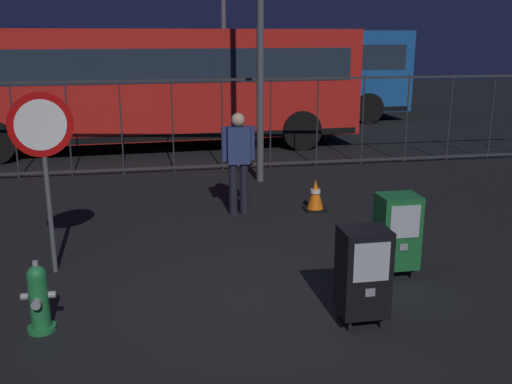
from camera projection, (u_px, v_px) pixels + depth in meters
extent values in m
plane|color=black|center=(249.00, 298.00, 6.54)|extent=(60.00, 60.00, 0.00)
cylinder|color=#1E7238|center=(42.00, 328.00, 5.81)|extent=(0.28, 0.28, 0.05)
cylinder|color=#1E7238|center=(39.00, 301.00, 5.73)|extent=(0.19, 0.19, 0.55)
sphere|color=#1E7238|center=(36.00, 275.00, 5.66)|extent=(0.19, 0.19, 0.19)
cylinder|color=gray|center=(35.00, 264.00, 5.63)|extent=(0.06, 0.06, 0.05)
cylinder|color=gray|center=(36.00, 304.00, 5.59)|extent=(0.09, 0.08, 0.09)
cylinder|color=gray|center=(25.00, 297.00, 5.69)|extent=(0.07, 0.07, 0.07)
cylinder|color=gray|center=(52.00, 295.00, 5.74)|extent=(0.07, 0.07, 0.07)
cylinder|color=black|center=(386.00, 275.00, 6.99)|extent=(0.04, 0.04, 0.12)
cylinder|color=black|center=(412.00, 273.00, 7.05)|extent=(0.04, 0.04, 0.12)
cylinder|color=black|center=(377.00, 267.00, 7.26)|extent=(0.04, 0.04, 0.12)
cylinder|color=black|center=(402.00, 265.00, 7.32)|extent=(0.04, 0.04, 0.12)
cube|color=#19602D|center=(397.00, 231.00, 7.02)|extent=(0.48, 0.40, 0.90)
cube|color=#B2B7BF|center=(405.00, 222.00, 6.78)|extent=(0.36, 0.01, 0.40)
cube|color=gray|center=(403.00, 247.00, 6.86)|extent=(0.10, 0.02, 0.08)
cylinder|color=black|center=(350.00, 325.00, 5.79)|extent=(0.04, 0.04, 0.12)
cylinder|color=black|center=(381.00, 323.00, 5.85)|extent=(0.04, 0.04, 0.12)
cylinder|color=black|center=(341.00, 313.00, 6.05)|extent=(0.04, 0.04, 0.12)
cylinder|color=black|center=(371.00, 310.00, 6.11)|extent=(0.04, 0.04, 0.12)
cube|color=black|center=(363.00, 271.00, 5.82)|extent=(0.48, 0.40, 0.90)
cube|color=#B2B7BF|center=(372.00, 262.00, 5.57)|extent=(0.36, 0.01, 0.40)
cube|color=gray|center=(370.00, 293.00, 5.66)|extent=(0.10, 0.02, 0.08)
cylinder|color=#4C4F54|center=(47.00, 187.00, 6.97)|extent=(0.06, 0.06, 2.20)
cylinder|color=red|center=(41.00, 125.00, 6.76)|extent=(0.71, 0.31, 0.76)
cylinder|color=white|center=(41.00, 125.00, 6.75)|extent=(0.56, 0.23, 0.60)
cylinder|color=black|center=(233.00, 189.00, 9.48)|extent=(0.14, 0.14, 0.85)
cylinder|color=black|center=(244.00, 189.00, 9.51)|extent=(0.14, 0.14, 0.85)
cube|color=navy|center=(238.00, 145.00, 9.31)|extent=(0.36, 0.20, 0.60)
sphere|color=tan|center=(238.00, 120.00, 9.20)|extent=(0.22, 0.22, 0.22)
cylinder|color=navy|center=(224.00, 144.00, 9.26)|extent=(0.09, 0.09, 0.55)
cylinder|color=navy|center=(252.00, 143.00, 9.34)|extent=(0.09, 0.09, 0.55)
cube|color=black|center=(315.00, 209.00, 9.80)|extent=(0.36, 0.36, 0.03)
cone|color=orange|center=(315.00, 194.00, 9.73)|extent=(0.28, 0.28, 0.50)
cylinder|color=white|center=(315.00, 191.00, 9.72)|extent=(0.17, 0.17, 0.06)
cube|color=#2D2D33|center=(196.00, 80.00, 12.10)|extent=(18.00, 0.04, 0.05)
cube|color=#2D2D33|center=(199.00, 166.00, 12.58)|extent=(18.00, 0.04, 0.05)
cylinder|color=#2D2D33|center=(14.00, 130.00, 11.69)|extent=(0.03, 0.03, 2.00)
cylinder|color=#2D2D33|center=(69.00, 129.00, 11.88)|extent=(0.03, 0.03, 2.00)
cylinder|color=#2D2D33|center=(121.00, 127.00, 12.07)|extent=(0.03, 0.03, 2.00)
cylinder|color=#2D2D33|center=(173.00, 126.00, 12.25)|extent=(0.03, 0.03, 2.00)
cylinder|color=#2D2D33|center=(222.00, 125.00, 12.44)|extent=(0.03, 0.03, 2.00)
cylinder|color=#2D2D33|center=(270.00, 123.00, 12.63)|extent=(0.03, 0.03, 2.00)
cylinder|color=#2D2D33|center=(317.00, 122.00, 12.82)|extent=(0.03, 0.03, 2.00)
cylinder|color=#2D2D33|center=(363.00, 121.00, 13.00)|extent=(0.03, 0.03, 2.00)
cylinder|color=#2D2D33|center=(407.00, 119.00, 13.19)|extent=(0.03, 0.03, 2.00)
cylinder|color=#2D2D33|center=(450.00, 118.00, 13.38)|extent=(0.03, 0.03, 2.00)
cylinder|color=#2D2D33|center=(492.00, 117.00, 13.56)|extent=(0.03, 0.03, 2.00)
cube|color=red|center=(151.00, 83.00, 14.85)|extent=(10.61, 3.01, 2.65)
cube|color=#1E2838|center=(150.00, 64.00, 14.73)|extent=(9.98, 3.00, 0.80)
cube|color=black|center=(153.00, 130.00, 15.18)|extent=(10.40, 3.01, 0.16)
cylinder|color=black|center=(302.00, 130.00, 14.81)|extent=(1.01, 0.33, 1.00)
cylinder|color=black|center=(276.00, 117.00, 17.16)|extent=(1.01, 0.33, 1.00)
cylinder|color=black|center=(11.00, 126.00, 15.52)|extent=(1.01, 0.33, 1.00)
cube|color=#19519E|center=(252.00, 72.00, 19.28)|extent=(10.63, 3.12, 2.65)
cube|color=#1E2838|center=(252.00, 57.00, 19.15)|extent=(10.00, 3.11, 0.80)
cube|color=black|center=(252.00, 109.00, 19.60)|extent=(10.42, 3.12, 0.16)
cylinder|color=black|center=(368.00, 108.00, 19.27)|extent=(1.01, 0.34, 1.00)
cylinder|color=black|center=(340.00, 100.00, 21.61)|extent=(1.01, 0.34, 1.00)
cylinder|color=black|center=(144.00, 115.00, 17.56)|extent=(1.01, 0.34, 1.00)
cylinder|color=black|center=(140.00, 106.00, 19.90)|extent=(1.01, 0.34, 1.00)
cylinder|color=#4C4F54|center=(223.00, 7.00, 16.10)|extent=(0.14, 0.14, 7.21)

